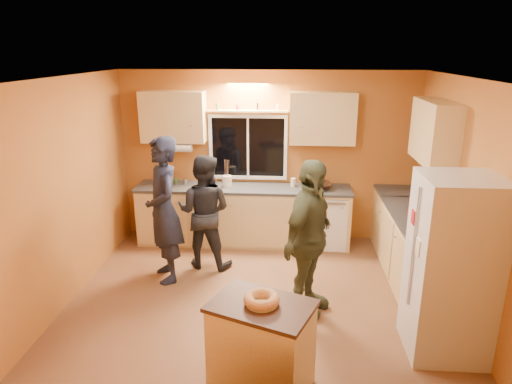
# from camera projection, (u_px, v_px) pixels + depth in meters

# --- Properties ---
(ground) EXTENTS (4.50, 4.50, 0.00)m
(ground) POSITION_uv_depth(u_px,v_px,m) (259.00, 300.00, 5.50)
(ground) COLOR brown
(ground) RESTS_ON ground
(room_shell) EXTENTS (4.54, 4.04, 2.61)m
(room_shell) POSITION_uv_depth(u_px,v_px,m) (271.00, 161.00, 5.39)
(room_shell) COLOR #B9702F
(room_shell) RESTS_ON ground
(back_counter) EXTENTS (4.23, 0.62, 0.90)m
(back_counter) POSITION_uv_depth(u_px,v_px,m) (267.00, 215.00, 6.98)
(back_counter) COLOR tan
(back_counter) RESTS_ON ground
(right_counter) EXTENTS (0.62, 1.84, 0.90)m
(right_counter) POSITION_uv_depth(u_px,v_px,m) (417.00, 253.00, 5.70)
(right_counter) COLOR tan
(right_counter) RESTS_ON ground
(refrigerator) EXTENTS (0.72, 0.70, 1.80)m
(refrigerator) POSITION_uv_depth(u_px,v_px,m) (451.00, 268.00, 4.34)
(refrigerator) COLOR silver
(refrigerator) RESTS_ON ground
(island) EXTENTS (1.01, 0.86, 0.83)m
(island) POSITION_uv_depth(u_px,v_px,m) (261.00, 345.00, 3.98)
(island) COLOR tan
(island) RESTS_ON ground
(bundt_pastry) EXTENTS (0.31, 0.31, 0.09)m
(bundt_pastry) POSITION_uv_depth(u_px,v_px,m) (262.00, 299.00, 3.84)
(bundt_pastry) COLOR #B38749
(bundt_pastry) RESTS_ON island
(person_left) EXTENTS (0.71, 0.82, 1.88)m
(person_left) POSITION_uv_depth(u_px,v_px,m) (164.00, 210.00, 5.75)
(person_left) COLOR black
(person_left) RESTS_ON ground
(person_center) EXTENTS (0.85, 0.71, 1.57)m
(person_center) POSITION_uv_depth(u_px,v_px,m) (204.00, 212.00, 6.16)
(person_center) COLOR black
(person_center) RESTS_ON ground
(person_right) EXTENTS (0.86, 1.13, 1.79)m
(person_right) POSITION_uv_depth(u_px,v_px,m) (309.00, 239.00, 5.02)
(person_right) COLOR #3B3D27
(person_right) RESTS_ON ground
(mixing_bowl) EXTENTS (0.40, 0.40, 0.09)m
(mixing_bowl) POSITION_uv_depth(u_px,v_px,m) (319.00, 186.00, 6.78)
(mixing_bowl) COLOR black
(mixing_bowl) RESTS_ON back_counter
(utensil_crock) EXTENTS (0.14, 0.14, 0.17)m
(utensil_crock) POSITION_uv_depth(u_px,v_px,m) (227.00, 181.00, 6.85)
(utensil_crock) COLOR #ECE5C6
(utensil_crock) RESTS_ON back_counter
(potted_plant) EXTENTS (0.33, 0.30, 0.31)m
(potted_plant) POSITION_uv_depth(u_px,v_px,m) (429.00, 220.00, 5.11)
(potted_plant) COLOR gray
(potted_plant) RESTS_ON right_counter
(red_box) EXTENTS (0.19, 0.16, 0.07)m
(red_box) POSITION_uv_depth(u_px,v_px,m) (416.00, 213.00, 5.68)
(red_box) COLOR #AB1A20
(red_box) RESTS_ON right_counter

